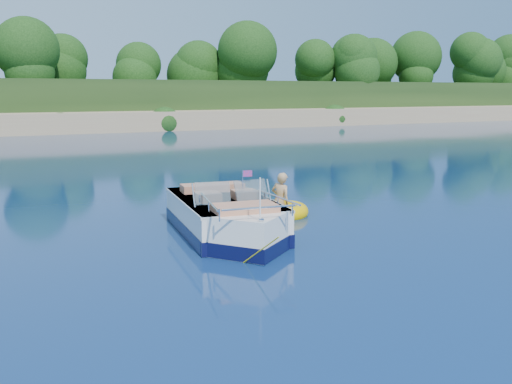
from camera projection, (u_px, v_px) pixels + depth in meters
ground at (331, 257)px, 10.60m from camera, size 160.00×160.00×0.00m
shoreline at (25, 109)px, 66.65m from camera, size 170.00×59.00×6.00m
treeline at (47, 60)px, 45.81m from camera, size 150.00×7.12×8.19m
motorboat at (228, 221)px, 12.05m from camera, size 2.29×5.23×1.74m
tow_tube at (279, 211)px, 14.16m from camera, size 1.58×1.58×0.38m
boy at (279, 215)px, 14.20m from camera, size 0.66×0.85×1.53m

